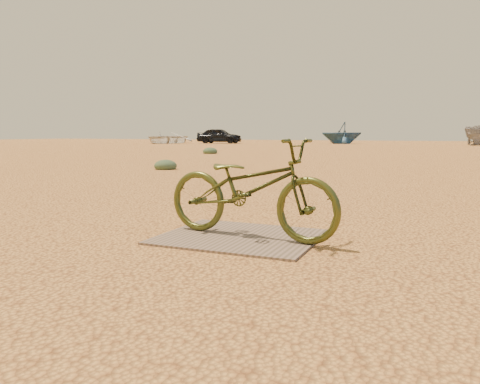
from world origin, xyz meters
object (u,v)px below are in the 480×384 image
at_px(car, 219,136).
at_px(boat_far_left, 342,133).
at_px(plywood_board, 240,237).
at_px(bicycle, 250,188).
at_px(boat_near_left, 165,138).

distance_m(car, boat_far_left, 11.75).
bearing_deg(plywood_board, bicycle, -3.09).
relative_size(bicycle, boat_far_left, 0.46).
height_order(car, boat_far_left, boat_far_left).
bearing_deg(boat_far_left, boat_near_left, -105.59).
xyz_separation_m(boat_near_left, boat_far_left, (16.06, 5.37, 0.47)).
bearing_deg(plywood_board, boat_far_left, 99.70).
bearing_deg(boat_near_left, plywood_board, -51.97).
height_order(bicycle, boat_near_left, boat_near_left).
relative_size(car, boat_far_left, 1.11).
relative_size(plywood_board, bicycle, 0.83).
xyz_separation_m(plywood_board, boat_near_left, (-22.99, 35.14, 0.55)).
relative_size(plywood_board, boat_far_left, 0.38).
relative_size(bicycle, car, 0.42).
height_order(plywood_board, car, car).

